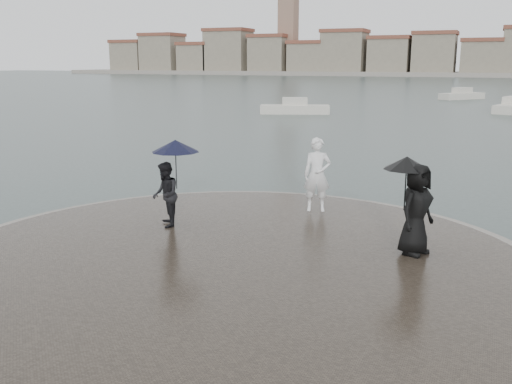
% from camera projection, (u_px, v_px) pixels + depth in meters
% --- Properties ---
extents(ground, '(400.00, 400.00, 0.00)m').
position_uv_depth(ground, '(125.00, 363.00, 8.02)').
color(ground, '#2B3835').
rests_on(ground, ground).
extents(kerb_ring, '(12.50, 12.50, 0.32)m').
position_uv_depth(kerb_ring, '(230.00, 270.00, 11.13)').
color(kerb_ring, gray).
rests_on(kerb_ring, ground).
extents(quay_tip, '(11.90, 11.90, 0.36)m').
position_uv_depth(quay_tip, '(230.00, 269.00, 11.13)').
color(quay_tip, '#2D261E').
rests_on(quay_tip, ground).
extents(statue, '(0.80, 0.64, 1.90)m').
position_uv_depth(statue, '(317.00, 175.00, 14.57)').
color(statue, white).
rests_on(statue, quay_tip).
extents(visitor_left, '(1.24, 1.12, 2.04)m').
position_uv_depth(visitor_left, '(169.00, 178.00, 13.12)').
color(visitor_left, black).
rests_on(visitor_left, quay_tip).
extents(visitor_right, '(1.16, 1.09, 1.95)m').
position_uv_depth(visitor_right, '(414.00, 201.00, 11.27)').
color(visitor_right, black).
rests_on(visitor_right, quay_tip).
extents(far_skyline, '(260.00, 20.00, 37.00)m').
position_uv_depth(far_skyline, '(456.00, 55.00, 153.68)').
color(far_skyline, gray).
rests_on(far_skyline, ground).
extents(boats, '(20.62, 28.32, 1.50)m').
position_uv_depth(boats, '(428.00, 103.00, 51.96)').
color(boats, beige).
rests_on(boats, ground).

